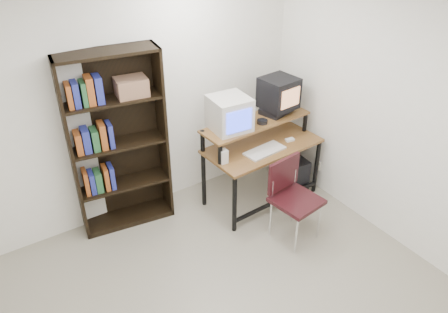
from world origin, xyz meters
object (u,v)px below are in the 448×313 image
computer_desk (261,147)px  crt_tv (279,93)px  pc_tower (292,171)px  bookshelf (117,141)px  school_chair (292,192)px  crt_monitor (229,114)px

computer_desk → crt_tv: 0.64m
pc_tower → bookshelf: (-1.98, 0.53, 0.78)m
school_chair → bookshelf: bookshelf is taller
school_chair → bookshelf: 1.86m
computer_desk → pc_tower: 0.69m
crt_monitor → bookshelf: (-1.13, 0.38, -0.16)m
crt_monitor → pc_tower: size_ratio=0.96×
crt_monitor → crt_tv: 0.70m
pc_tower → bookshelf: 2.19m
computer_desk → pc_tower: bearing=-6.9°
crt_tv → computer_desk: bearing=-161.8°
school_chair → pc_tower: bearing=39.4°
computer_desk → school_chair: size_ratio=1.53×
crt_monitor → pc_tower: (0.85, -0.15, -0.95)m
pc_tower → school_chair: bearing=-129.0°
computer_desk → crt_tv: (0.33, 0.15, 0.53)m
crt_monitor → school_chair: (0.22, -0.82, -0.61)m
computer_desk → school_chair: (-0.14, -0.70, -0.15)m
pc_tower → school_chair: 0.98m
school_chair → crt_tv: bearing=53.3°
crt_monitor → pc_tower: crt_monitor is taller
computer_desk → pc_tower: (0.49, -0.03, -0.49)m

